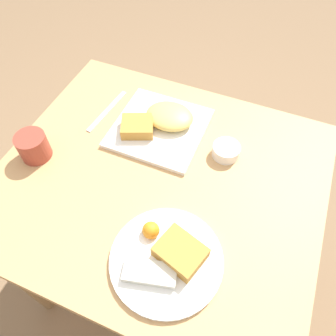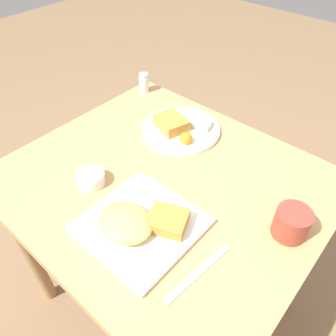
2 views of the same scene
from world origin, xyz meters
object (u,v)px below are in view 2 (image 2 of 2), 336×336
at_px(butter_knife, 198,273).
at_px(sauce_ramekin, 91,178).
at_px(plate_oval_far, 180,128).
at_px(salt_shaker, 144,84).
at_px(coffee_mug, 292,223).
at_px(plate_square_near, 139,223).

bearing_deg(butter_knife, sauce_ramekin, 92.46).
bearing_deg(sauce_ramekin, plate_oval_far, 84.61).
relative_size(plate_oval_far, salt_shaker, 3.55).
height_order(plate_oval_far, coffee_mug, coffee_mug).
distance_m(sauce_ramekin, coffee_mug, 0.57).
bearing_deg(sauce_ramekin, butter_knife, -3.56).
height_order(salt_shaker, butter_knife, salt_shaker).
bearing_deg(butter_knife, plate_square_near, 95.76).
xyz_separation_m(salt_shaker, coffee_mug, (0.78, -0.27, 0.01)).
height_order(sauce_ramekin, coffee_mug, coffee_mug).
xyz_separation_m(plate_square_near, coffee_mug, (0.30, 0.24, 0.02)).
bearing_deg(plate_oval_far, salt_shaker, 158.03).
distance_m(plate_square_near, sauce_ramekin, 0.23).
bearing_deg(sauce_ramekin, coffee_mug, 22.73).
relative_size(sauce_ramekin, salt_shaker, 1.05).
relative_size(butter_knife, coffee_mug, 2.38).
xyz_separation_m(sauce_ramekin, salt_shaker, (-0.26, 0.49, 0.01)).
relative_size(salt_shaker, butter_knife, 0.37).
xyz_separation_m(butter_knife, coffee_mug, (0.10, 0.25, 0.04)).
bearing_deg(butter_knife, plate_oval_far, 50.22).
height_order(plate_oval_far, sauce_ramekin, plate_oval_far).
bearing_deg(plate_square_near, coffee_mug, 39.24).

